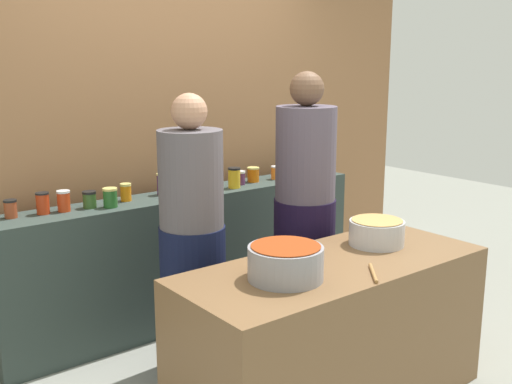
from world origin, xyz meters
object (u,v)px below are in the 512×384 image
preserve_jar_3 (90,199)px  preserve_jar_11 (253,174)px  preserve_jar_8 (198,185)px  preserve_jar_4 (110,198)px  preserve_jar_10 (240,178)px  preserve_jar_2 (64,201)px  cook_in_cap (304,224)px  wooden_spoon (373,273)px  preserve_jar_1 (43,203)px  preserve_jar_0 (10,209)px  preserve_jar_6 (162,184)px  preserve_jar_9 (234,178)px  cooking_pot_left (286,263)px  preserve_jar_12 (275,172)px  preserve_jar_13 (296,167)px  preserve_jar_5 (126,192)px  preserve_jar_14 (304,166)px  cooking_pot_center (377,232)px  preserve_jar_15 (317,164)px  cook_with_tongs (193,252)px  preserve_jar_7 (179,186)px

preserve_jar_3 → preserve_jar_11: 1.29m
preserve_jar_3 → preserve_jar_8: bearing=-5.1°
preserve_jar_4 → preserve_jar_10: (1.05, 0.06, -0.01)m
preserve_jar_2 → cook_in_cap: 1.49m
preserve_jar_4 → preserve_jar_10: bearing=3.2°
preserve_jar_2 → wooden_spoon: preserve_jar_2 is taller
preserve_jar_11 → preserve_jar_1: bearing=179.6°
preserve_jar_0 → preserve_jar_10: 1.61m
preserve_jar_1 → preserve_jar_4: 0.40m
preserve_jar_6 → wooden_spoon: size_ratio=0.59×
preserve_jar_1 → preserve_jar_3: size_ratio=1.24×
preserve_jar_6 → preserve_jar_9: size_ratio=1.00×
preserve_jar_3 → cooking_pot_left: size_ratio=0.29×
preserve_jar_1 → cook_in_cap: 1.60m
preserve_jar_12 → preserve_jar_13: size_ratio=0.71×
preserve_jar_5 → preserve_jar_10: 0.89m
preserve_jar_13 → preserve_jar_14: bearing=11.1°
preserve_jar_2 → preserve_jar_9: (1.21, -0.09, 0.01)m
preserve_jar_8 → preserve_jar_9: (0.30, -0.01, 0.01)m
preserve_jar_5 → wooden_spoon: 1.76m
preserve_jar_6 → wooden_spoon: bearing=-83.7°
preserve_jar_3 → preserve_jar_5: size_ratio=0.92×
preserve_jar_3 → cooking_pot_center: bearing=-50.3°
preserve_jar_8 → cooking_pot_left: (-0.39, -1.37, -0.10)m
preserve_jar_15 → cook_with_tongs: (-1.64, -0.70, -0.24)m
preserve_jar_15 → preserve_jar_9: bearing=-174.0°
preserve_jar_7 → wooden_spoon: bearing=-86.9°
preserve_jar_13 → cook_in_cap: cook_in_cap is taller
preserve_jar_8 → preserve_jar_6: bearing=150.8°
cooking_pot_center → preserve_jar_13: bearing=66.5°
preserve_jar_4 → preserve_jar_6: (0.43, 0.12, 0.01)m
preserve_jar_4 → preserve_jar_13: size_ratio=0.86×
preserve_jar_11 → preserve_jar_14: bearing=-0.2°
preserve_jar_3 → preserve_jar_8: (0.75, -0.07, 0.01)m
preserve_jar_8 → cook_in_cap: cook_in_cap is taller
preserve_jar_4 → preserve_jar_8: bearing=-0.1°
preserve_jar_2 → preserve_jar_14: preserve_jar_2 is taller
preserve_jar_6 → preserve_jar_13: 1.15m
cooking_pot_left → cooking_pot_center: 0.77m
preserve_jar_7 → preserve_jar_12: 0.85m
preserve_jar_1 → wooden_spoon: (1.01, -1.68, -0.18)m
preserve_jar_8 → preserve_jar_13: preserve_jar_13 is taller
preserve_jar_3 → preserve_jar_7: 0.64m
preserve_jar_11 → preserve_jar_2: bearing=-179.8°
preserve_jar_5 → preserve_jar_9: (0.79, -0.11, 0.02)m
preserve_jar_14 → preserve_jar_2: bearing=-179.9°
preserve_jar_0 → preserve_jar_10: size_ratio=1.05×
preserve_jar_15 → cooking_pot_left: preserve_jar_15 is taller
preserve_jar_4 → preserve_jar_6: preserve_jar_6 is taller
preserve_jar_12 → wooden_spoon: preserve_jar_12 is taller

